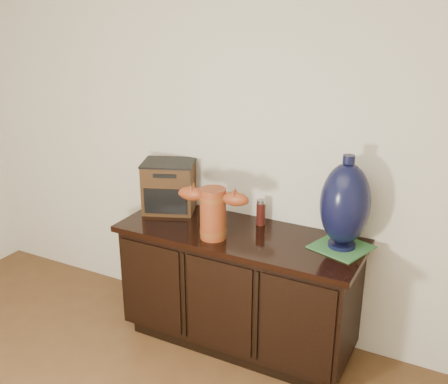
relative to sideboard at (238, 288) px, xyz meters
The scene contains 6 objects.
sideboard is the anchor object (origin of this frame).
terracotta_vessel 0.56m from the sideboard, 128.81° to the right, with size 0.42×0.17×0.30m.
tv_radio 0.78m from the sideboard, 168.40° to the left, with size 0.40×0.36×0.33m.
green_mat 0.70m from the sideboard, ahead, with size 0.28×0.28×0.01m, color #306C36.
lamp_base 0.86m from the sideboard, ahead, with size 0.34×0.34×0.52m.
spray_can 0.48m from the sideboard, 69.36° to the left, with size 0.06×0.06×0.16m.
Camera 1 is at (1.21, -0.30, 2.04)m, focal length 42.00 mm.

